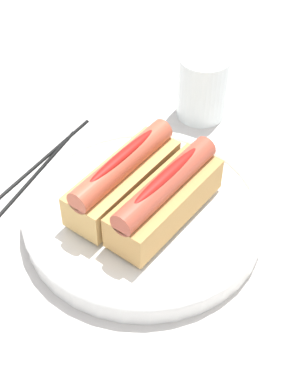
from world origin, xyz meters
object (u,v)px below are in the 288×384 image
object	(u,v)px
chopstick_far	(36,165)
chopstick_near	(28,182)
serving_bowl	(144,213)
hotdog_front	(123,177)
water_glass	(202,89)
hotdog_back	(166,197)

from	to	relation	value
chopstick_far	chopstick_near	bearing A→B (deg)	22.77
serving_bowl	chopstick_near	distance (m)	0.16
hotdog_front	chopstick_far	xyz separation A→B (m)	(-0.01, -0.14, -0.06)
water_glass	hotdog_back	bearing A→B (deg)	17.21
chopstick_near	chopstick_far	size ratio (longest dim) A/B	1.00
serving_bowl	hotdog_back	distance (m)	0.05
hotdog_back	water_glass	bearing A→B (deg)	-162.79
hotdog_back	chopstick_far	distance (m)	0.20
serving_bowl	chopstick_far	xyz separation A→B (m)	(-0.01, -0.17, -0.01)
water_glass	chopstick_far	world-z (taller)	water_glass
hotdog_back	water_glass	world-z (taller)	hotdog_back
hotdog_front	water_glass	distance (m)	0.22
water_glass	serving_bowl	bearing A→B (deg)	10.48
water_glass	chopstick_near	world-z (taller)	water_glass
serving_bowl	hotdog_back	size ratio (longest dim) A/B	1.77
chopstick_near	chopstick_far	xyz separation A→B (m)	(-0.03, -0.01, 0.00)
hotdog_front	chopstick_near	distance (m)	0.14
hotdog_front	chopstick_near	bearing A→B (deg)	-80.72
hotdog_back	chopstick_near	bearing A→B (deg)	-84.08
serving_bowl	hotdog_front	distance (m)	0.05
water_glass	chopstick_far	bearing A→B (deg)	-31.56
hotdog_back	chopstick_far	bearing A→B (deg)	-93.22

